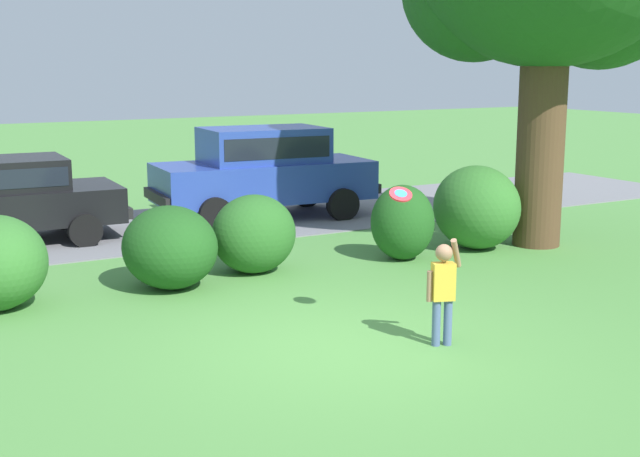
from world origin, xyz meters
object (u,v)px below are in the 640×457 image
(parked_sedan, at_px, (5,198))
(parked_suv, at_px, (264,168))
(frisbee, at_px, (401,194))
(child_thrower, at_px, (443,286))

(parked_sedan, xyz_separation_m, parked_suv, (5.19, -0.00, 0.23))
(parked_suv, relative_size, frisbee, 16.03)
(parked_suv, bearing_deg, frisbee, -103.76)
(frisbee, bearing_deg, parked_suv, 76.24)
(parked_sedan, relative_size, child_thrower, 3.48)
(parked_suv, bearing_deg, child_thrower, -101.89)
(parked_sedan, height_order, frisbee, frisbee)
(parked_suv, relative_size, child_thrower, 3.75)
(parked_sedan, distance_m, parked_suv, 5.19)
(parked_sedan, distance_m, frisbee, 8.43)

